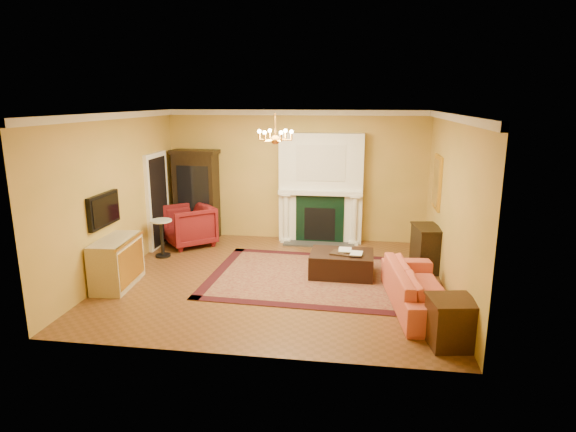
% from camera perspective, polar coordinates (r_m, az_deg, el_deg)
% --- Properties ---
extents(floor, '(6.00, 5.50, 0.02)m').
position_cam_1_polar(floor, '(8.96, -1.41, -7.54)').
color(floor, brown).
rests_on(floor, ground).
extents(ceiling, '(6.00, 5.50, 0.02)m').
position_cam_1_polar(ceiling, '(8.35, -1.53, 12.16)').
color(ceiling, silver).
rests_on(ceiling, wall_back).
extents(wall_back, '(6.00, 0.02, 3.00)m').
position_cam_1_polar(wall_back, '(11.21, 0.94, 4.79)').
color(wall_back, gold).
rests_on(wall_back, floor).
extents(wall_front, '(6.00, 0.02, 3.00)m').
position_cam_1_polar(wall_front, '(5.91, -6.02, -3.43)').
color(wall_front, gold).
rests_on(wall_front, floor).
extents(wall_left, '(0.02, 5.50, 3.00)m').
position_cam_1_polar(wall_left, '(9.51, -19.67, 2.38)').
color(wall_left, gold).
rests_on(wall_left, floor).
extents(wall_right, '(0.02, 5.50, 3.00)m').
position_cam_1_polar(wall_right, '(8.55, 18.83, 1.26)').
color(wall_right, gold).
rests_on(wall_right, floor).
extents(fireplace, '(1.90, 0.70, 2.50)m').
position_cam_1_polar(fireplace, '(11.02, 3.90, 2.99)').
color(fireplace, white).
rests_on(fireplace, wall_back).
extents(crown_molding, '(6.00, 5.50, 0.12)m').
position_cam_1_polar(crown_molding, '(9.30, -0.50, 11.88)').
color(crown_molding, silver).
rests_on(crown_molding, ceiling).
extents(doorway, '(0.08, 1.05, 2.10)m').
position_cam_1_polar(doorway, '(11.07, -15.17, 1.80)').
color(doorway, white).
rests_on(doorway, wall_left).
extents(tv_panel, '(0.09, 0.95, 0.58)m').
position_cam_1_polar(tv_panel, '(8.99, -20.99, 0.68)').
color(tv_panel, black).
rests_on(tv_panel, wall_left).
extents(gilt_mirror, '(0.06, 0.76, 1.05)m').
position_cam_1_polar(gilt_mirror, '(9.88, 17.24, 3.85)').
color(gilt_mirror, yellow).
rests_on(gilt_mirror, wall_right).
extents(chandelier, '(0.63, 0.55, 0.53)m').
position_cam_1_polar(chandelier, '(8.37, -1.51, 9.41)').
color(chandelier, gold).
rests_on(chandelier, ceiling).
extents(oriental_rug, '(3.91, 3.00, 0.02)m').
position_cam_1_polar(oriental_rug, '(9.04, 2.93, -7.24)').
color(oriental_rug, '#4D1014').
rests_on(oriental_rug, floor).
extents(china_cabinet, '(1.04, 0.54, 2.00)m').
position_cam_1_polar(china_cabinet, '(11.57, -10.78, 2.32)').
color(china_cabinet, black).
rests_on(china_cabinet, floor).
extents(wingback_armchair, '(1.33, 1.34, 1.01)m').
position_cam_1_polar(wingback_armchair, '(11.06, -11.63, -0.89)').
color(wingback_armchair, maroon).
rests_on(wingback_armchair, floor).
extents(pedestal_table, '(0.45, 0.45, 0.80)m').
position_cam_1_polar(pedestal_table, '(10.39, -14.72, -2.24)').
color(pedestal_table, black).
rests_on(pedestal_table, floor).
extents(commode, '(0.63, 1.20, 0.86)m').
position_cam_1_polar(commode, '(9.03, -19.63, -5.20)').
color(commode, '#C0B98C').
rests_on(commode, floor).
extents(coral_sofa, '(0.90, 2.28, 0.87)m').
position_cam_1_polar(coral_sofa, '(7.94, 15.42, -7.47)').
color(coral_sofa, '#BB483B').
rests_on(coral_sofa, floor).
extents(end_table, '(0.64, 0.64, 0.64)m').
position_cam_1_polar(end_table, '(6.92, 18.71, -11.99)').
color(end_table, '#351A0E').
rests_on(end_table, floor).
extents(console_table, '(0.54, 0.81, 0.83)m').
position_cam_1_polar(console_table, '(9.67, 16.04, -3.79)').
color(console_table, black).
rests_on(console_table, floor).
extents(leather_ottoman, '(1.18, 0.86, 0.43)m').
position_cam_1_polar(leather_ottoman, '(9.11, 6.37, -5.63)').
color(leather_ottoman, black).
rests_on(leather_ottoman, oriental_rug).
extents(ottoman_tray, '(0.47, 0.41, 0.03)m').
position_cam_1_polar(ottoman_tray, '(8.97, 6.47, -4.39)').
color(ottoman_tray, black).
rests_on(ottoman_tray, leather_ottoman).
extents(book_a, '(0.24, 0.03, 0.32)m').
position_cam_1_polar(book_a, '(9.02, 6.05, -3.13)').
color(book_a, gray).
rests_on(book_a, ottoman_tray).
extents(book_b, '(0.22, 0.04, 0.29)m').
position_cam_1_polar(book_b, '(8.87, 7.45, -3.54)').
color(book_b, gray).
rests_on(book_b, ottoman_tray).
extents(topiary_left, '(0.15, 0.15, 0.42)m').
position_cam_1_polar(topiary_left, '(10.98, 1.22, 4.38)').
color(topiary_left, tan).
rests_on(topiary_left, fireplace).
extents(topiary_right, '(0.17, 0.17, 0.47)m').
position_cam_1_polar(topiary_right, '(10.90, 6.67, 4.38)').
color(topiary_right, tan).
rests_on(topiary_right, fireplace).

